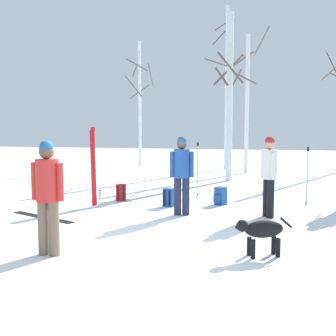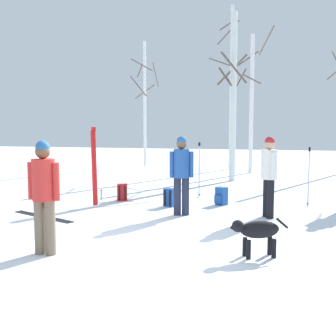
# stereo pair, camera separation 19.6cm
# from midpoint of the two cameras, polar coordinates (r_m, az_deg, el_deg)

# --- Properties ---
(ground_plane) EXTENTS (60.00, 60.00, 0.00)m
(ground_plane) POSITION_cam_midpoint_polar(r_m,az_deg,el_deg) (6.90, -5.42, -10.41)
(ground_plane) COLOR white
(person_0) EXTENTS (0.51, 0.34, 1.72)m
(person_0) POSITION_cam_midpoint_polar(r_m,az_deg,el_deg) (8.92, 1.29, -0.32)
(person_0) COLOR #1E2338
(person_0) RESTS_ON ground_plane
(person_3) EXTENTS (0.52, 0.34, 1.72)m
(person_3) POSITION_cam_midpoint_polar(r_m,az_deg,el_deg) (6.38, -17.14, -2.95)
(person_3) COLOR #72604C
(person_3) RESTS_ON ground_plane
(person_4) EXTENTS (0.34, 0.48, 1.72)m
(person_4) POSITION_cam_midpoint_polar(r_m,az_deg,el_deg) (8.95, 13.18, -0.45)
(person_4) COLOR black
(person_4) RESTS_ON ground_plane
(dog) EXTENTS (0.84, 0.45, 0.57)m
(dog) POSITION_cam_midpoint_polar(r_m,az_deg,el_deg) (6.27, 11.86, -8.48)
(dog) COLOR black
(dog) RESTS_ON ground_plane
(ski_pair_planted_1) EXTENTS (0.10, 0.15, 1.92)m
(ski_pair_planted_1) POSITION_cam_midpoint_polar(r_m,az_deg,el_deg) (10.17, -10.83, 0.15)
(ski_pair_planted_1) COLOR red
(ski_pair_planted_1) RESTS_ON ground_plane
(ski_pair_lying_0) EXTENTS (1.78, 0.88, 0.05)m
(ski_pair_lying_0) POSITION_cam_midpoint_polar(r_m,az_deg,el_deg) (9.24, -17.49, -6.47)
(ski_pair_lying_0) COLOR black
(ski_pair_lying_0) RESTS_ON ground_plane
(ski_poles_0) EXTENTS (0.07, 0.26, 1.44)m
(ski_poles_0) POSITION_cam_midpoint_polar(r_m,az_deg,el_deg) (10.47, 18.16, -0.89)
(ski_poles_0) COLOR #B2B2BC
(ski_poles_0) RESTS_ON ground_plane
(ski_poles_1) EXTENTS (0.07, 0.22, 1.51)m
(ski_poles_1) POSITION_cam_midpoint_polar(r_m,az_deg,el_deg) (11.25, 3.62, -0.02)
(ski_poles_1) COLOR #B2B2BC
(ski_poles_1) RESTS_ON ground_plane
(backpack_0) EXTENTS (0.31, 0.33, 0.44)m
(backpack_0) POSITION_cam_midpoint_polar(r_m,az_deg,el_deg) (10.01, -0.36, -4.10)
(backpack_0) COLOR #1E4C99
(backpack_0) RESTS_ON ground_plane
(backpack_1) EXTENTS (0.34, 0.34, 0.44)m
(backpack_1) POSITION_cam_midpoint_polar(r_m,az_deg,el_deg) (10.30, 6.70, -3.87)
(backpack_1) COLOR #1E4C99
(backpack_1) RESTS_ON ground_plane
(backpack_2) EXTENTS (0.31, 0.33, 0.44)m
(backpack_2) POSITION_cam_midpoint_polar(r_m,az_deg,el_deg) (10.85, -7.03, -3.39)
(backpack_2) COLOR red
(backpack_2) RESTS_ON ground_plane
(water_bottle_0) EXTENTS (0.06, 0.06, 0.27)m
(water_bottle_0) POSITION_cam_midpoint_polar(r_m,az_deg,el_deg) (11.04, -9.88, -3.72)
(water_bottle_0) COLOR silver
(water_bottle_0) RESTS_ON ground_plane
(birch_tree_1) EXTENTS (1.29, 1.30, 6.12)m
(birch_tree_1) POSITION_cam_midpoint_polar(r_m,az_deg,el_deg) (20.76, -4.19, 9.16)
(birch_tree_1) COLOR white
(birch_tree_1) RESTS_ON ground_plane
(birch_tree_2) EXTENTS (1.28, 1.71, 7.30)m
(birch_tree_2) POSITION_cam_midpoint_polar(r_m,az_deg,el_deg) (19.17, 7.75, 11.17)
(birch_tree_2) COLOR silver
(birch_tree_2) RESTS_ON ground_plane
(birch_tree_3) EXTENTS (1.16, 1.21, 5.90)m
(birch_tree_3) POSITION_cam_midpoint_polar(r_m,az_deg,el_deg) (14.94, 8.12, 9.82)
(birch_tree_3) COLOR silver
(birch_tree_3) RESTS_ON ground_plane
(birch_tree_4) EXTENTS (1.75, 1.30, 5.95)m
(birch_tree_4) POSITION_cam_midpoint_polar(r_m,az_deg,el_deg) (17.74, 10.53, 9.17)
(birch_tree_4) COLOR silver
(birch_tree_4) RESTS_ON ground_plane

